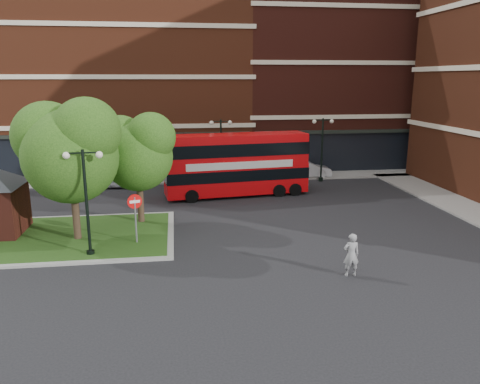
{
  "coord_description": "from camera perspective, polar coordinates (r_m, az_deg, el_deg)",
  "views": [
    {
      "loc": [
        -1.45,
        -20.86,
        8.05
      ],
      "look_at": [
        1.95,
        3.62,
        2.0
      ],
      "focal_mm": 35.0,
      "sensor_mm": 36.0,
      "label": 1
    }
  ],
  "objects": [
    {
      "name": "car_white",
      "position": [
        39.07,
        8.05,
        2.75
      ],
      "size": [
        4.2,
        1.64,
        1.36
      ],
      "primitive_type": "imported",
      "rotation": [
        0.0,
        0.0,
        1.52
      ],
      "color": "silver",
      "rests_on": "ground"
    },
    {
      "name": "tree_island_west",
      "position": [
        24.21,
        -20.19,
        5.18
      ],
      "size": [
        5.4,
        4.71,
        7.21
      ],
      "color": "#2D2116",
      "rests_on": "ground"
    },
    {
      "name": "lamp_far_right",
      "position": [
        37.53,
        9.97,
        5.55
      ],
      "size": [
        1.72,
        0.36,
        5.0
      ],
      "color": "black",
      "rests_on": "ground"
    },
    {
      "name": "no_entry_sign",
      "position": [
        23.3,
        -12.67,
        -2.05
      ],
      "size": [
        0.7,
        0.25,
        2.58
      ],
      "rotation": [
        0.0,
        0.0,
        0.28
      ],
      "color": "slate",
      "rests_on": "ground"
    },
    {
      "name": "terrace_far_left",
      "position": [
        45.35,
        -16.59,
        11.88
      ],
      "size": [
        26.0,
        12.0,
        14.0
      ],
      "primitive_type": "cube",
      "color": "maroon",
      "rests_on": "ground"
    },
    {
      "name": "woman",
      "position": [
        20.05,
        13.4,
        -7.46
      ],
      "size": [
        0.68,
        0.45,
        1.85
      ],
      "primitive_type": "imported",
      "rotation": [
        0.0,
        0.0,
        3.13
      ],
      "color": "gray",
      "rests_on": "ground"
    },
    {
      "name": "lamp_island",
      "position": [
        22.07,
        -18.25,
        -0.64
      ],
      "size": [
        1.72,
        0.36,
        5.0
      ],
      "color": "black",
      "rests_on": "ground"
    },
    {
      "name": "pavement_far",
      "position": [
        38.23,
        -5.57,
        1.63
      ],
      "size": [
        44.0,
        3.0,
        0.12
      ],
      "primitive_type": "cube",
      "color": "slate",
      "rests_on": "ground"
    },
    {
      "name": "terrace_far_right",
      "position": [
        47.45,
        11.4,
        13.44
      ],
      "size": [
        18.0,
        12.0,
        16.0
      ],
      "primitive_type": "cube",
      "color": "#471911",
      "rests_on": "ground"
    },
    {
      "name": "ground",
      "position": [
        22.41,
        -3.7,
        -7.33
      ],
      "size": [
        120.0,
        120.0,
        0.0
      ],
      "primitive_type": "plane",
      "color": "black",
      "rests_on": "ground"
    },
    {
      "name": "bus",
      "position": [
        32.42,
        -0.43,
        3.86
      ],
      "size": [
        10.09,
        3.47,
        3.78
      ],
      "rotation": [
        0.0,
        0.0,
        0.13
      ],
      "color": "red",
      "rests_on": "ground"
    },
    {
      "name": "traffic_island",
      "position": [
        26.0,
        -22.17,
        -5.18
      ],
      "size": [
        12.6,
        7.6,
        0.15
      ],
      "color": "gray",
      "rests_on": "ground"
    },
    {
      "name": "car_silver",
      "position": [
        36.41,
        -15.09,
        1.7
      ],
      "size": [
        4.46,
        2.03,
        1.48
      ],
      "primitive_type": "imported",
      "rotation": [
        0.0,
        0.0,
        1.51
      ],
      "color": "#B2B5BA",
      "rests_on": "ground"
    },
    {
      "name": "tree_island_east",
      "position": [
        26.29,
        -12.52,
        5.1
      ],
      "size": [
        4.46,
        3.9,
        6.29
      ],
      "color": "#2D2116",
      "rests_on": "ground"
    },
    {
      "name": "lamp_far_left",
      "position": [
        35.91,
        -2.33,
        5.38
      ],
      "size": [
        1.72,
        0.36,
        5.0
      ],
      "color": "black",
      "rests_on": "ground"
    }
  ]
}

